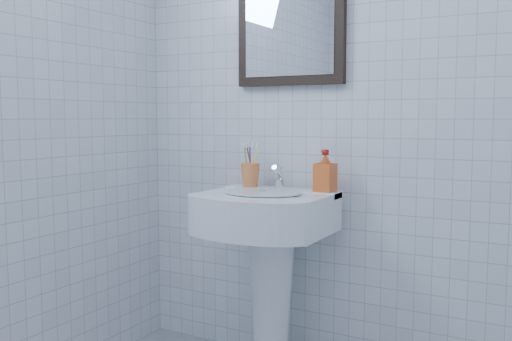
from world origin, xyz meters
The scene contains 6 objects.
wall_back centered at (0.00, 1.20, 1.25)m, with size 2.20×0.02×2.50m, color silver.
washbasin centered at (-0.35, 0.98, 0.54)m, with size 0.52×0.38×0.80m.
faucet centered at (-0.35, 1.08, 0.84)m, with size 0.04×0.09×0.11m.
toothbrush_cup centered at (-0.50, 1.09, 0.85)m, with size 0.09×0.09×0.10m, color orange, non-canonical shape.
soap_dispenser centered at (-0.14, 1.10, 0.88)m, with size 0.08×0.08×0.17m, color #E85016.
wall_mirror centered at (-0.35, 1.18, 1.55)m, with size 0.50×0.04×0.62m.
Camera 1 is at (0.74, -1.09, 1.10)m, focal length 40.00 mm.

